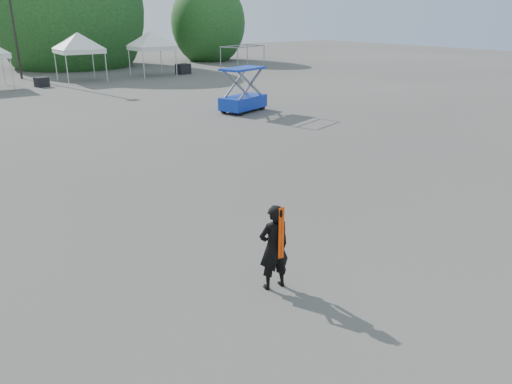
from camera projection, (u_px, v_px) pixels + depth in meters
ground at (209, 240)px, 10.65m from camera, size 120.00×120.00×0.00m
tree_mid_e at (68, 10)px, 43.74m from camera, size 5.12×5.12×7.79m
tree_far_e at (208, 23)px, 49.77m from camera, size 3.84×3.84×5.84m
tent_f at (77, 36)px, 34.43m from camera, size 4.08×4.08×3.88m
tent_g at (151, 34)px, 37.37m from camera, size 4.03×4.03×3.88m
man at (274, 247)px, 8.58m from camera, size 0.62×0.45×1.56m
scissor_lift at (243, 79)px, 24.05m from camera, size 2.68×1.92×3.12m
crate_mid at (42, 82)px, 32.65m from camera, size 0.91×0.78×0.62m
crate_east at (183, 69)px, 39.57m from camera, size 1.13×0.94×0.79m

